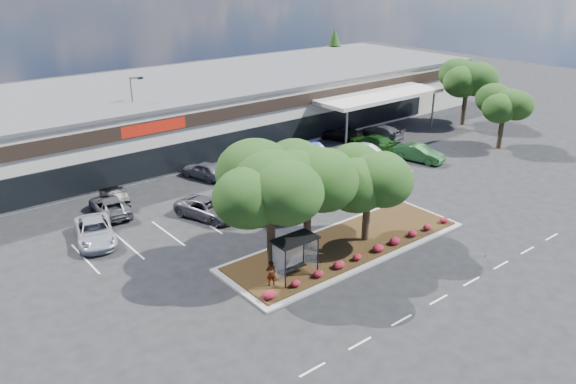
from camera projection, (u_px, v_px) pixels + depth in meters
ground at (411, 260)px, 36.47m from camera, size 160.00×160.00×0.00m
retail_store at (165, 113)px, 59.84m from camera, size 80.40×25.20×6.25m
landscape_island at (346, 245)px, 38.16m from camera, size 18.00×6.00×0.26m
lane_markings at (306, 210)px, 43.93m from camera, size 33.12×20.06×0.01m
shrub_row at (369, 252)px, 36.50m from camera, size 17.00×0.80×0.50m
bus_shelter at (293, 246)px, 33.39m from camera, size 2.75×1.55×2.59m
island_tree_west at (271, 211)px, 33.51m from camera, size 7.20×7.20×7.89m
island_tree_mid at (308, 197)px, 36.15m from camera, size 6.60×6.60×7.32m
island_tree_east at (367, 195)px, 37.54m from camera, size 5.80×5.80×6.50m
tree_east_near at (503, 118)px, 57.54m from camera, size 5.60×5.60×6.51m
tree_east_far at (466, 93)px, 66.01m from camera, size 6.40×6.40×7.62m
conifer_north_east at (334, 58)px, 86.28m from camera, size 3.96×3.96×9.00m
person_waiting at (271, 273)px, 32.87m from camera, size 0.69×0.57×1.62m
light_pole at (136, 129)px, 51.93m from camera, size 1.43×0.67×8.55m
survey_stake at (484, 259)px, 35.42m from camera, size 0.07×0.14×0.91m
car_0 at (95, 232)px, 38.71m from camera, size 3.76×5.87×1.51m
car_1 at (208, 209)px, 42.38m from camera, size 4.05×5.83×1.48m
car_2 at (262, 203)px, 43.03m from camera, size 3.43×5.37×1.67m
car_3 at (264, 186)px, 46.33m from camera, size 5.15×6.80×1.72m
car_4 at (329, 187)px, 46.25m from camera, size 2.29×5.30×1.70m
car_5 at (302, 177)px, 48.97m from camera, size 2.60×4.98×1.34m
car_6 at (368, 154)px, 54.53m from camera, size 2.34×4.98×1.58m
car_7 at (382, 165)px, 51.53m from camera, size 2.75×4.58×1.46m
car_8 at (419, 153)px, 54.57m from camera, size 2.85×5.19×1.62m
car_9 at (110, 206)px, 42.92m from camera, size 2.83×5.22×1.39m
car_10 at (114, 196)px, 44.75m from camera, size 1.98×4.34×1.38m
car_11 at (204, 170)px, 50.27m from camera, size 3.01×4.79×1.52m
car_12 at (238, 169)px, 50.70m from camera, size 2.77×4.36×1.38m
car_13 at (295, 164)px, 51.76m from camera, size 3.92×6.13×1.57m
car_14 at (309, 149)px, 55.84m from camera, size 2.78×5.10×1.59m
car_15 at (373, 142)px, 57.97m from camera, size 2.57×5.59×1.58m
car_16 at (341, 134)px, 61.20m from camera, size 3.63×5.26×1.42m
car_17 at (382, 132)px, 61.60m from camera, size 2.31×5.25×1.50m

